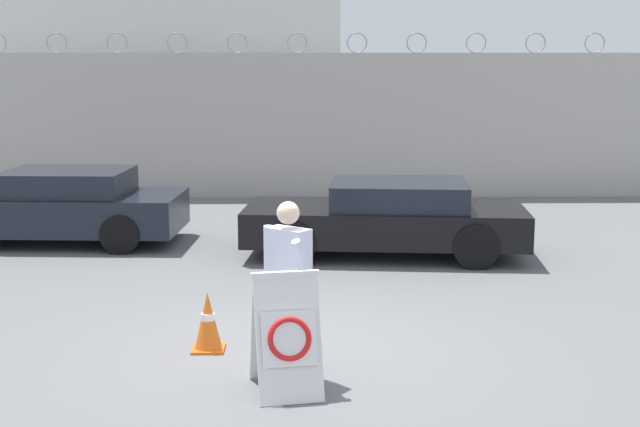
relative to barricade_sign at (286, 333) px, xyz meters
The scene contains 8 objects.
ground_plane 1.32m from the barricade_sign, 89.29° to the left, with size 90.00×90.00×0.00m, color slate.
perimeter_wall 12.38m from the barricade_sign, 89.93° to the left, with size 36.00×0.30×3.75m.
building_block 17.21m from the barricade_sign, 101.67° to the left, with size 8.99×5.28×6.45m.
barricade_sign is the anchor object (origin of this frame).
security_guard 0.67m from the barricade_sign, 88.17° to the left, with size 0.55×0.63×1.77m.
traffic_cone_near 1.57m from the barricade_sign, 125.04° to the left, with size 0.35×0.35×0.66m.
parked_car_front_coupe 8.23m from the barricade_sign, 119.83° to the left, with size 4.42×2.11×1.28m.
parked_car_rear_sedan 6.25m from the barricade_sign, 75.85° to the left, with size 4.66×2.32×1.21m.
Camera 1 is at (0.17, -9.34, 3.17)m, focal length 50.00 mm.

